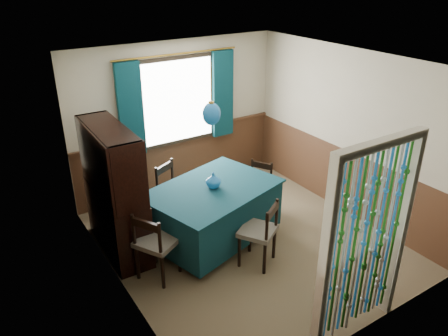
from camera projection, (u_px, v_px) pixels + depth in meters
floor at (246, 241)px, 6.15m from camera, size 4.00×4.00×0.00m
ceiling at (251, 62)px, 5.08m from camera, size 4.00×4.00×0.00m
wall_back at (177, 118)px, 7.14m from camera, size 3.60×0.00×3.60m
wall_front at (373, 233)px, 4.10m from camera, size 3.60×0.00×3.60m
wall_left at (114, 197)px, 4.73m from camera, size 0.00×4.00×4.00m
wall_right at (347, 133)px, 6.50m from camera, size 0.00×4.00×4.00m
wainscot_back at (180, 160)px, 7.44m from camera, size 3.60×0.00×3.60m
wainscot_front at (361, 295)px, 4.43m from camera, size 3.60×0.00×3.60m
wainscot_left at (122, 253)px, 5.06m from camera, size 0.00×4.00×4.00m
wainscot_right at (340, 179)px, 6.81m from camera, size 0.00×4.00×4.00m
window at (178, 101)px, 6.97m from camera, size 1.32×0.12×1.42m
doorway at (365, 248)px, 4.23m from camera, size 1.16×0.12×2.18m
dining_table at (213, 211)px, 5.97m from camera, size 1.98×1.60×0.83m
chair_near at (260, 232)px, 5.51m from camera, size 0.60×0.59×0.89m
chair_far at (174, 191)px, 6.46m from camera, size 0.60×0.59×0.91m
chair_left at (156, 243)px, 5.25m from camera, size 0.60×0.61×0.92m
chair_right at (258, 186)px, 6.71m from camera, size 0.53×0.54×0.81m
sideboard at (116, 209)px, 5.75m from camera, size 0.49×1.35×1.75m
pendant_lamp at (211, 114)px, 5.38m from camera, size 0.23×0.23×0.78m
vase_table at (213, 181)px, 5.79m from camera, size 0.20×0.20×0.20m
bowl_shelf at (124, 174)px, 5.30m from camera, size 0.26×0.26×0.05m
vase_sideboard at (111, 177)px, 5.81m from camera, size 0.18×0.18×0.17m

